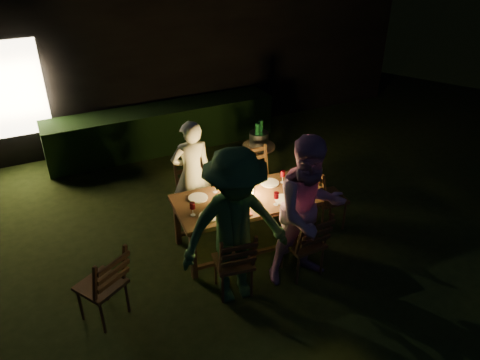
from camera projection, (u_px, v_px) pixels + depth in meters
name	position (u px, v px, depth m)	size (l,w,h in m)	color
garden_envelope	(146.00, 34.00, 10.14)	(40.00, 40.00, 3.20)	black
dining_table	(245.00, 203.00, 5.95)	(1.83, 1.00, 0.74)	#4E2E1A
chair_near_left	(234.00, 272.00, 5.37)	(0.48, 0.51, 0.94)	#4E2E1A
chair_near_right	(303.00, 253.00, 5.66)	(0.45, 0.48, 0.97)	#4E2E1A
chair_far_left	(195.00, 205.00, 6.61)	(0.46, 0.49, 0.96)	#4E2E1A
chair_far_right	(259.00, 191.00, 6.93)	(0.43, 0.46, 0.96)	#4E2E1A
chair_end	(326.00, 207.00, 6.52)	(0.52, 0.49, 1.00)	#4E2E1A
chair_spare	(104.00, 296.00, 5.02)	(0.62, 0.63, 0.98)	#4E2E1A
person_house_side	(192.00, 173.00, 6.41)	(0.56, 0.37, 1.54)	white
person_opp_right	(309.00, 212.00, 5.30)	(0.90, 0.70, 1.86)	#C587B9
person_opp_left	(235.00, 228.00, 5.00)	(1.22, 0.70, 1.88)	#2F5E30
lantern	(247.00, 185.00, 5.89)	(0.16, 0.16, 0.35)	white
plate_far_left	(198.00, 198.00, 5.90)	(0.25, 0.25, 0.01)	white
plate_near_left	(209.00, 216.00, 5.55)	(0.25, 0.25, 0.01)	white
plate_far_right	(270.00, 183.00, 6.23)	(0.25, 0.25, 0.01)	white
plate_near_right	(285.00, 199.00, 5.87)	(0.25, 0.25, 0.01)	white
wineglass_a	(215.00, 186.00, 5.99)	(0.06, 0.06, 0.18)	#59070F
wineglass_b	(193.00, 209.00, 5.54)	(0.06, 0.06, 0.18)	#59070F
wineglass_c	(276.00, 199.00, 5.74)	(0.06, 0.06, 0.18)	#59070F
wineglass_d	(283.00, 177.00, 6.21)	(0.06, 0.06, 0.18)	#59070F
wineglass_e	(247.00, 206.00, 5.59)	(0.06, 0.06, 0.18)	silver
bottle_table	(226.00, 193.00, 5.76)	(0.07, 0.07, 0.28)	#0F471E
napkin_left	(243.00, 213.00, 5.60)	(0.18, 0.14, 0.01)	red
napkin_right	(295.00, 201.00, 5.84)	(0.18, 0.14, 0.01)	red
phone	(206.00, 221.00, 5.47)	(0.14, 0.07, 0.01)	black
side_table	(259.00, 150.00, 7.39)	(0.52, 0.52, 0.70)	olive
ice_bucket	(259.00, 139.00, 7.29)	(0.30, 0.30, 0.22)	#A5A8AD
bottle_bucket_a	(257.00, 138.00, 7.22)	(0.07, 0.07, 0.32)	#0F471E
bottle_bucket_b	(261.00, 134.00, 7.32)	(0.07, 0.07, 0.32)	#0F471E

